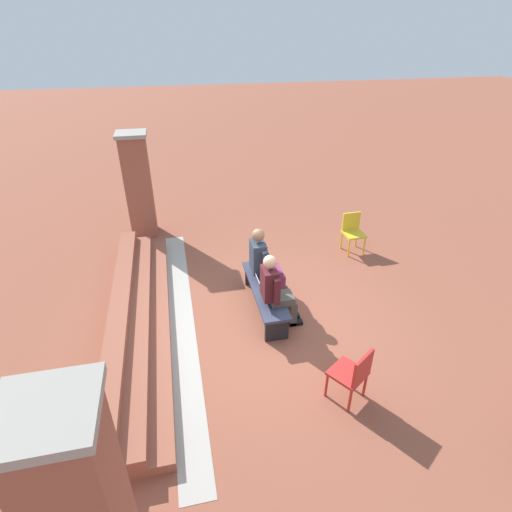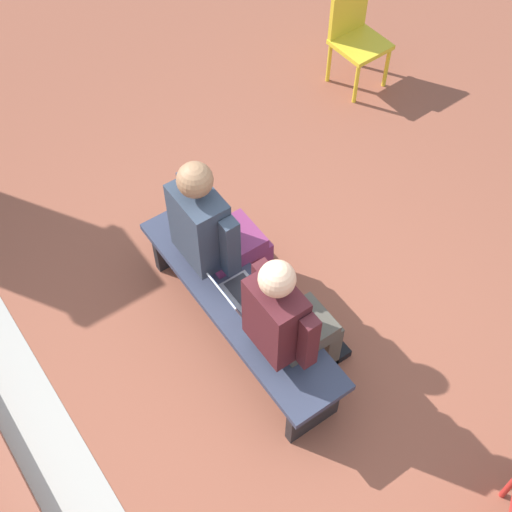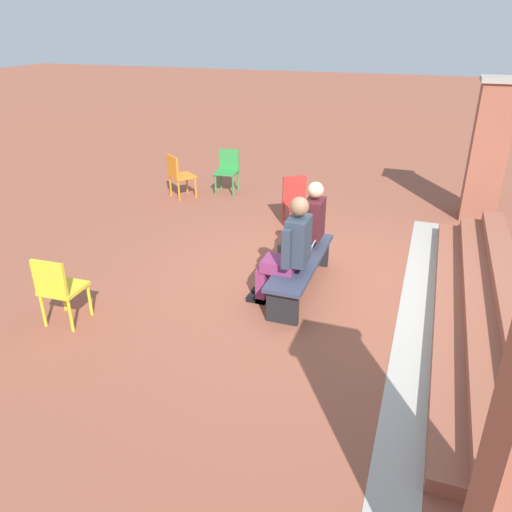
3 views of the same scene
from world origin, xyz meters
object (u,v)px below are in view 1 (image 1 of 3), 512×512
(person_adult, at_px, (264,262))
(laptop, at_px, (264,285))
(bench, at_px, (265,292))
(plastic_chair_near_bench_left, at_px, (353,373))
(person_student, at_px, (276,289))
(plastic_chair_by_pillar, at_px, (353,230))

(person_adult, height_order, laptop, person_adult)
(laptop, bearing_deg, bench, -68.38)
(plastic_chair_near_bench_left, bearing_deg, person_student, 19.02)
(bench, xyz_separation_m, plastic_chair_near_bench_left, (-2.13, -0.65, 0.13))
(bench, xyz_separation_m, laptop, (-0.00, 0.01, 0.15))
(plastic_chair_by_pillar, bearing_deg, laptop, 125.23)
(person_adult, bearing_deg, plastic_chair_near_bench_left, -166.88)
(person_student, bearing_deg, plastic_chair_by_pillar, -47.40)
(person_adult, relative_size, laptop, 4.30)
(laptop, distance_m, plastic_chair_by_pillar, 2.87)
(bench, bearing_deg, plastic_chair_by_pillar, -54.71)
(person_student, relative_size, person_adult, 0.96)
(laptop, height_order, plastic_chair_by_pillar, plastic_chair_by_pillar)
(laptop, relative_size, plastic_chair_by_pillar, 0.38)
(bench, relative_size, laptop, 5.63)
(laptop, bearing_deg, plastic_chair_by_pillar, -54.77)
(bench, distance_m, plastic_chair_by_pillar, 2.86)
(person_student, bearing_deg, bench, 8.68)
(bench, bearing_deg, laptop, 111.62)
(bench, height_order, laptop, laptop)
(bench, distance_m, person_adult, 0.53)
(plastic_chair_near_bench_left, bearing_deg, plastic_chair_by_pillar, -24.03)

